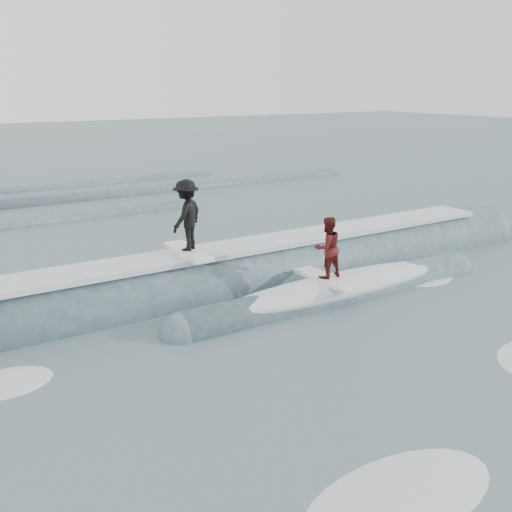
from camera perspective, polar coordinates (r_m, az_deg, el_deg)
ground at (r=13.16m, az=5.88°, el=-7.32°), size 160.00×160.00×0.00m
breaking_wave at (r=15.73m, az=-0.48°, el=-2.93°), size 23.04×3.86×2.17m
surfer_black at (r=14.65m, az=-6.94°, el=3.83°), size 1.35×2.01×1.92m
surfer_red at (r=14.49m, az=7.12°, el=0.43°), size 0.77×2.01×1.67m
whitewater at (r=12.07m, az=16.65°, el=-10.30°), size 13.23×8.09×0.10m
far_swells at (r=28.33m, az=-18.43°, el=5.05°), size 33.50×8.65×0.80m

